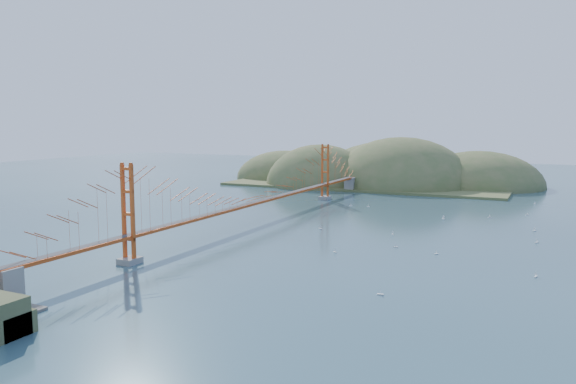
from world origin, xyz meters
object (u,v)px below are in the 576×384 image
at_px(sailboat_0, 393,234).
at_px(sailboat_2, 396,246).
at_px(sailboat_1, 444,218).
at_px(bridge, 256,179).

xyz_separation_m(sailboat_0, sailboat_2, (2.59, -8.04, 0.01)).
bearing_deg(sailboat_1, bridge, -149.00).
xyz_separation_m(bridge, sailboat_1, (27.05, 16.25, -6.85)).
bearing_deg(sailboat_2, sailboat_0, 107.86).
relative_size(bridge, sailboat_0, 156.10).
distance_m(sailboat_0, sailboat_2, 8.44).
distance_m(bridge, sailboat_0, 23.86).
bearing_deg(sailboat_1, sailboat_0, -104.11).
height_order(sailboat_0, sailboat_2, sailboat_2).
relative_size(sailboat_0, sailboat_2, 0.94).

